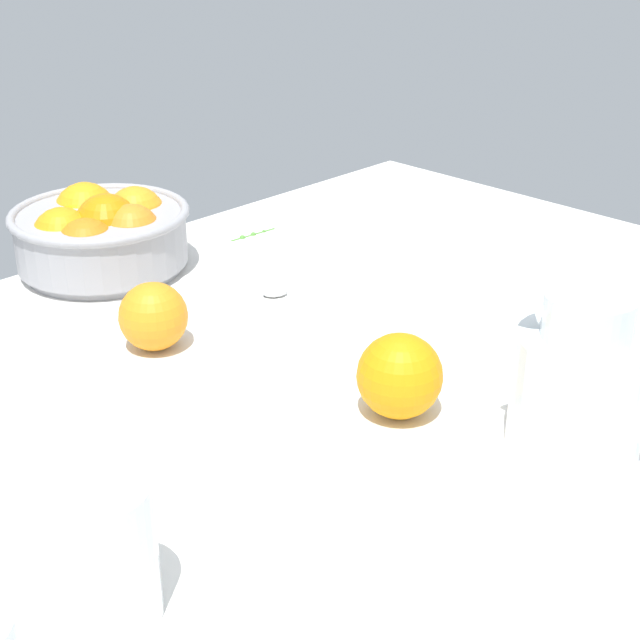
{
  "coord_description": "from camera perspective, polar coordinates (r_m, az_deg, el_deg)",
  "views": [
    {
      "loc": [
        -60.76,
        -59.71,
        49.98
      ],
      "look_at": [
        1.09,
        1.2,
        8.25
      ],
      "focal_mm": 53.13,
      "sensor_mm": 36.0,
      "label": 1
    }
  ],
  "objects": [
    {
      "name": "loose_orange_1",
      "position": [
        0.94,
        4.82,
        -3.38
      ],
      "size": [
        8.67,
        8.67,
        8.67
      ],
      "primitive_type": "sphere",
      "color": "orange",
      "rests_on": "ground_plane"
    },
    {
      "name": "spoon",
      "position": [
        1.21,
        -4.33,
        1.49
      ],
      "size": [
        13.73,
        9.27,
        1.0
      ],
      "color": "silver",
      "rests_on": "ground_plane"
    },
    {
      "name": "juice_pitcher",
      "position": [
        0.91,
        15.35,
        -4.32
      ],
      "size": [
        12.49,
        16.69,
        16.84
      ],
      "color": "white",
      "rests_on": "ground_plane"
    },
    {
      "name": "loose_orange_0",
      "position": [
        1.09,
        -10.01,
        0.22
      ],
      "size": [
        7.9,
        7.9,
        7.9
      ],
      "primitive_type": "sphere",
      "color": "orange",
      "rests_on": "ground_plane"
    },
    {
      "name": "ground_plane",
      "position": [
        1.0,
        0.05,
        -5.47
      ],
      "size": [
        143.85,
        104.83,
        3.0
      ],
      "primitive_type": "cube",
      "color": "white"
    },
    {
      "name": "second_glass",
      "position": [
        0.72,
        -13.14,
        -14.0
      ],
      "size": [
        8.49,
        8.49,
        11.42
      ],
      "color": "white",
      "rests_on": "ground_plane"
    },
    {
      "name": "herb_sprig_0",
      "position": [
        1.43,
        -4.19,
        5.19
      ],
      "size": [
        8.07,
        1.08,
        0.91
      ],
      "color": "#4D8D35",
      "rests_on": "ground_plane"
    },
    {
      "name": "fruit_bowl",
      "position": [
        1.32,
        -13.08,
        5.14
      ],
      "size": [
        24.06,
        24.06,
        11.1
      ],
      "color": "#99999E",
      "rests_on": "ground_plane"
    }
  ]
}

